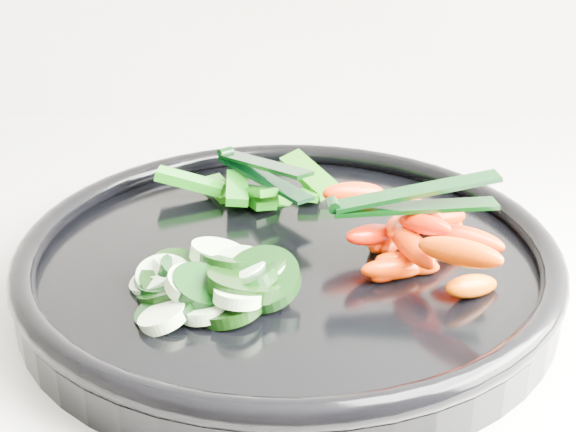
{
  "coord_description": "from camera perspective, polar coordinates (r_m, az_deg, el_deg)",
  "views": [
    {
      "loc": [
        0.61,
        1.13,
        1.22
      ],
      "look_at": [
        0.61,
        1.62,
        0.99
      ],
      "focal_mm": 50.0,
      "sensor_mm": 36.0,
      "label": 1
    }
  ],
  "objects": [
    {
      "name": "veggie_tray",
      "position": [
        0.56,
        -0.0,
        -3.19
      ],
      "size": [
        0.45,
        0.45,
        0.04
      ],
      "color": "black",
      "rests_on": "counter"
    },
    {
      "name": "cucumber_pile",
      "position": [
        0.51,
        -5.9,
        -4.53
      ],
      "size": [
        0.12,
        0.1,
        0.04
      ],
      "color": "black",
      "rests_on": "veggie_tray"
    },
    {
      "name": "carrot_pile",
      "position": [
        0.55,
        9.05,
        -1.48
      ],
      "size": [
        0.13,
        0.16,
        0.05
      ],
      "color": "#DD3600",
      "rests_on": "veggie_tray"
    },
    {
      "name": "pepper_pile",
      "position": [
        0.64,
        -2.23,
        2.01
      ],
      "size": [
        0.15,
        0.09,
        0.03
      ],
      "color": "#246F0A",
      "rests_on": "veggie_tray"
    },
    {
      "name": "tong_carrot",
      "position": [
        0.53,
        8.71,
        1.16
      ],
      "size": [
        0.11,
        0.03,
        0.02
      ],
      "color": "black",
      "rests_on": "carrot_pile"
    },
    {
      "name": "tong_pepper",
      "position": [
        0.63,
        -1.95,
        3.32
      ],
      "size": [
        0.08,
        0.1,
        0.02
      ],
      "color": "black",
      "rests_on": "pepper_pile"
    }
  ]
}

